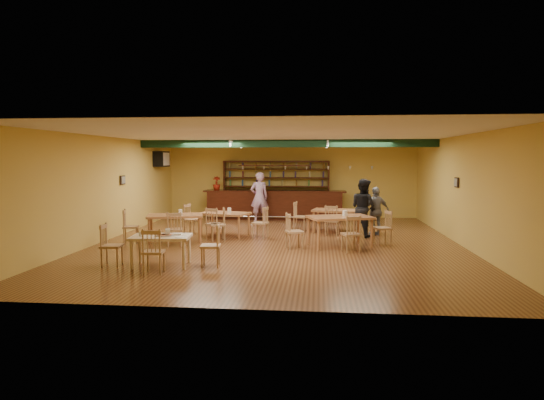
# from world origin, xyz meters

# --- Properties ---
(floor) EXTENTS (12.00, 12.00, 0.00)m
(floor) POSITION_xyz_m (0.00, 0.00, 0.00)
(floor) COLOR #512E17
(floor) RESTS_ON ground
(ceiling_beam) EXTENTS (10.00, 0.30, 0.25)m
(ceiling_beam) POSITION_xyz_m (0.00, 2.80, 2.87)
(ceiling_beam) COLOR black
(ceiling_beam) RESTS_ON ceiling
(track_rail_left) EXTENTS (0.05, 2.50, 0.05)m
(track_rail_left) POSITION_xyz_m (-1.80, 3.40, 2.94)
(track_rail_left) COLOR white
(track_rail_left) RESTS_ON ceiling
(track_rail_right) EXTENTS (0.05, 2.50, 0.05)m
(track_rail_right) POSITION_xyz_m (1.40, 3.40, 2.94)
(track_rail_right) COLOR white
(track_rail_right) RESTS_ON ceiling
(ac_unit) EXTENTS (0.34, 0.70, 0.48)m
(ac_unit) POSITION_xyz_m (-4.80, 4.20, 2.35)
(ac_unit) COLOR white
(ac_unit) RESTS_ON wall_left
(picture_left) EXTENTS (0.04, 0.34, 0.28)m
(picture_left) POSITION_xyz_m (-4.97, 1.00, 1.70)
(picture_left) COLOR black
(picture_left) RESTS_ON wall_left
(picture_right) EXTENTS (0.04, 0.34, 0.28)m
(picture_right) POSITION_xyz_m (4.97, 0.50, 1.70)
(picture_right) COLOR black
(picture_right) RESTS_ON wall_right
(bar_counter) EXTENTS (5.51, 0.85, 1.13)m
(bar_counter) POSITION_xyz_m (-0.59, 5.15, 0.56)
(bar_counter) COLOR black
(bar_counter) RESTS_ON ground
(back_bar_hutch) EXTENTS (4.27, 0.40, 2.28)m
(back_bar_hutch) POSITION_xyz_m (-0.59, 5.78, 1.14)
(back_bar_hutch) COLOR black
(back_bar_hutch) RESTS_ON ground
(poinsettia) EXTENTS (0.39, 0.39, 0.54)m
(poinsettia) POSITION_xyz_m (-2.90, 5.15, 1.40)
(poinsettia) COLOR maroon
(poinsettia) RESTS_ON bar_counter
(dining_table_a) EXTENTS (1.62, 1.22, 0.72)m
(dining_table_a) POSITION_xyz_m (-1.73, 0.98, 0.36)
(dining_table_a) COLOR #A36439
(dining_table_a) RESTS_ON ground
(dining_table_b) EXTENTS (1.60, 1.15, 0.73)m
(dining_table_b) POSITION_xyz_m (1.67, 2.09, 0.36)
(dining_table_b) COLOR #A36439
(dining_table_b) RESTS_ON ground
(dining_table_c) EXTENTS (1.74, 1.31, 0.77)m
(dining_table_c) POSITION_xyz_m (-2.95, -0.16, 0.39)
(dining_table_c) COLOR #A36439
(dining_table_c) RESTS_ON ground
(dining_table_d) EXTENTS (1.88, 1.48, 0.82)m
(dining_table_d) POSITION_xyz_m (1.69, -0.46, 0.41)
(dining_table_d) COLOR #A36439
(dining_table_d) RESTS_ON ground
(near_table) EXTENTS (1.35, 0.94, 0.68)m
(near_table) POSITION_xyz_m (-2.32, -3.22, 0.34)
(near_table) COLOR #CAB287
(near_table) RESTS_ON ground
(pizza_tray) EXTENTS (0.41, 0.41, 0.01)m
(pizza_tray) POSITION_xyz_m (-2.22, -3.22, 0.69)
(pizza_tray) COLOR silver
(pizza_tray) RESTS_ON near_table
(parmesan_shaker) EXTENTS (0.08, 0.08, 0.11)m
(parmesan_shaker) POSITION_xyz_m (-2.72, -3.36, 0.74)
(parmesan_shaker) COLOR #EAE5C6
(parmesan_shaker) RESTS_ON near_table
(napkin_stack) EXTENTS (0.20, 0.15, 0.03)m
(napkin_stack) POSITION_xyz_m (-2.00, -3.04, 0.70)
(napkin_stack) COLOR white
(napkin_stack) RESTS_ON near_table
(pizza_server) EXTENTS (0.33, 0.13, 0.00)m
(pizza_server) POSITION_xyz_m (-2.09, -3.18, 0.70)
(pizza_server) COLOR silver
(pizza_server) RESTS_ON pizza_tray
(side_plate) EXTENTS (0.24, 0.24, 0.01)m
(side_plate) POSITION_xyz_m (-1.82, -3.41, 0.69)
(side_plate) COLOR white
(side_plate) RESTS_ON near_table
(patron_bar) EXTENTS (0.80, 0.67, 1.86)m
(patron_bar) POSITION_xyz_m (-1.10, 4.33, 0.93)
(patron_bar) COLOR #A255B9
(patron_bar) RESTS_ON ground
(patron_right_a) EXTENTS (1.06, 1.08, 1.76)m
(patron_right_a) POSITION_xyz_m (2.47, 1.29, 0.88)
(patron_right_a) COLOR black
(patron_right_a) RESTS_ON ground
(patron_right_b) EXTENTS (0.95, 0.67, 1.50)m
(patron_right_b) POSITION_xyz_m (2.89, 1.54, 0.75)
(patron_right_b) COLOR gray
(patron_right_b) RESTS_ON ground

